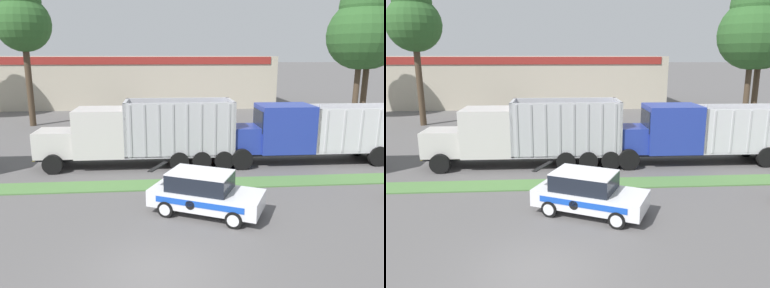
{
  "view_description": "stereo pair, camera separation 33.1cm",
  "coord_description": "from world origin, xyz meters",
  "views": [
    {
      "loc": [
        0.13,
        -9.52,
        6.02
      ],
      "look_at": [
        1.64,
        8.0,
        1.81
      ],
      "focal_mm": 35.0,
      "sensor_mm": 36.0,
      "label": 1
    },
    {
      "loc": [
        0.46,
        -9.55,
        6.02
      ],
      "look_at": [
        1.64,
        8.0,
        1.81
      ],
      "focal_mm": 35.0,
      "sensor_mm": 36.0,
      "label": 2
    }
  ],
  "objects": [
    {
      "name": "ground_plane",
      "position": [
        0.0,
        0.0,
        0.0
      ],
      "size": [
        600.0,
        600.0,
        0.0
      ],
      "primitive_type": "plane",
      "color": "#5B5959"
    },
    {
      "name": "grass_verge",
      "position": [
        0.0,
        7.29,
        0.03
      ],
      "size": [
        120.0,
        1.47,
        0.06
      ],
      "primitive_type": "cube",
      "color": "#517F42",
      "rests_on": "ground_plane"
    },
    {
      "name": "centre_line_3",
      "position": [
        -6.13,
        12.02,
        0.0
      ],
      "size": [
        2.4,
        0.14,
        0.01
      ],
      "primitive_type": "cube",
      "color": "yellow",
      "rests_on": "ground_plane"
    },
    {
      "name": "centre_line_4",
      "position": [
        -0.73,
        12.02,
        0.0
      ],
      "size": [
        2.4,
        0.14,
        0.01
      ],
      "primitive_type": "cube",
      "color": "yellow",
      "rests_on": "ground_plane"
    },
    {
      "name": "centre_line_5",
      "position": [
        4.67,
        12.02,
        0.0
      ],
      "size": [
        2.4,
        0.14,
        0.01
      ],
      "primitive_type": "cube",
      "color": "yellow",
      "rests_on": "ground_plane"
    },
    {
      "name": "centre_line_6",
      "position": [
        10.07,
        12.02,
        0.0
      ],
      "size": [
        2.4,
        0.14,
        0.01
      ],
      "primitive_type": "cube",
      "color": "yellow",
      "rests_on": "ground_plane"
    },
    {
      "name": "dump_truck_mid",
      "position": [
        8.24,
        10.58,
        1.66
      ],
      "size": [
        12.02,
        2.6,
        3.42
      ],
      "color": "black",
      "rests_on": "ground_plane"
    },
    {
      "name": "dump_truck_trail",
      "position": [
        -2.01,
        10.69,
        1.66
      ],
      "size": [
        10.65,
        2.69,
        3.62
      ],
      "color": "black",
      "rests_on": "ground_plane"
    },
    {
      "name": "rally_car",
      "position": [
        1.77,
        3.98,
        0.84
      ],
      "size": [
        4.66,
        3.53,
        1.69
      ],
      "color": "white",
      "rests_on": "ground_plane"
    },
    {
      "name": "store_building_backdrop",
      "position": [
        -3.76,
        38.29,
        2.93
      ],
      "size": [
        34.35,
        12.1,
        5.85
      ],
      "color": "#BCB29E",
      "rests_on": "ground_plane"
    },
    {
      "name": "tree_behind_left",
      "position": [
        19.8,
        25.2,
        8.32
      ],
      "size": [
        6.16,
        6.16,
        12.35
      ],
      "color": "#473828",
      "rests_on": "ground_plane"
    },
    {
      "name": "tree_behind_right",
      "position": [
        -10.9,
        23.61,
        8.83
      ],
      "size": [
        4.47,
        4.47,
        11.81
      ],
      "color": "#473828",
      "rests_on": "ground_plane"
    },
    {
      "name": "tree_behind_far_right",
      "position": [
        18.48,
        24.25,
        8.37
      ],
      "size": [
        6.19,
        6.19,
        12.41
      ],
      "color": "#473828",
      "rests_on": "ground_plane"
    }
  ]
}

